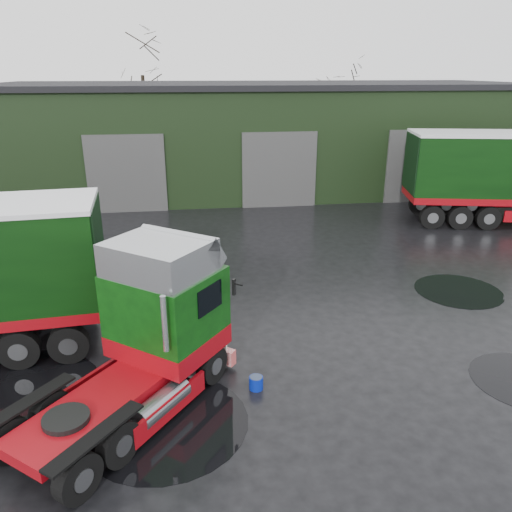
% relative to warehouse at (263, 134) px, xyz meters
% --- Properties ---
extents(ground, '(100.00, 100.00, 0.00)m').
position_rel_warehouse_xyz_m(ground, '(-2.00, -20.00, -3.16)').
color(ground, black).
extents(warehouse, '(32.40, 12.40, 6.30)m').
position_rel_warehouse_xyz_m(warehouse, '(0.00, 0.00, 0.00)').
color(warehouse, black).
rests_on(warehouse, ground).
extents(hero_tractor, '(5.49, 6.08, 3.60)m').
position_rel_warehouse_xyz_m(hero_tractor, '(-6.50, -23.00, -1.36)').
color(hero_tractor, '#0A370B').
rests_on(hero_tractor, ground).
extents(wash_bucket, '(0.39, 0.39, 0.31)m').
position_rel_warehouse_xyz_m(wash_bucket, '(-3.52, -22.42, -3.00)').
color(wash_bucket, '#061B94').
rests_on(wash_bucket, ground).
extents(tree_back_a, '(4.40, 4.40, 9.50)m').
position_rel_warehouse_xyz_m(tree_back_a, '(-8.00, 10.00, 1.59)').
color(tree_back_a, black).
rests_on(tree_back_a, ground).
extents(tree_back_b, '(4.40, 4.40, 7.50)m').
position_rel_warehouse_xyz_m(tree_back_b, '(8.00, 10.00, 0.59)').
color(tree_back_b, black).
rests_on(tree_back_b, ground).
extents(puddle_0, '(3.52, 3.52, 0.01)m').
position_rel_warehouse_xyz_m(puddle_0, '(-5.59, -23.37, -3.15)').
color(puddle_0, black).
rests_on(puddle_0, ground).
extents(puddle_1, '(2.88, 2.88, 0.01)m').
position_rel_warehouse_xyz_m(puddle_1, '(4.04, -17.89, -3.15)').
color(puddle_1, black).
rests_on(puddle_1, ground).
extents(puddle_2, '(3.96, 3.96, 0.01)m').
position_rel_warehouse_xyz_m(puddle_2, '(-9.14, -21.91, -3.15)').
color(puddle_2, black).
rests_on(puddle_2, ground).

